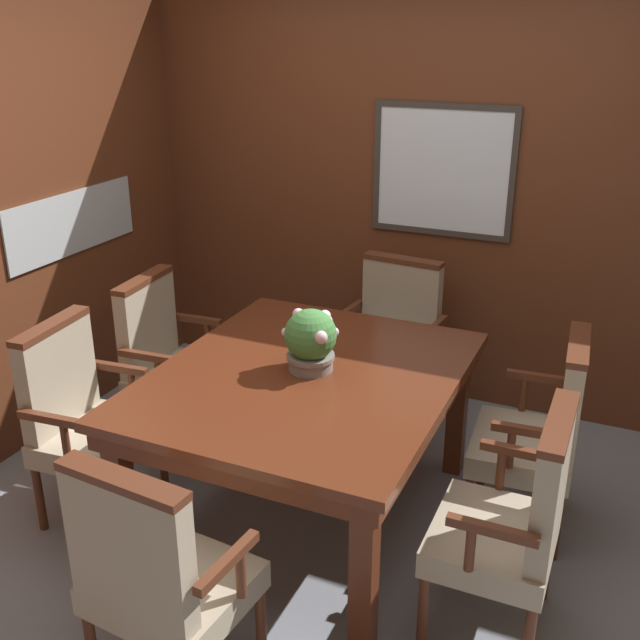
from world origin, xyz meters
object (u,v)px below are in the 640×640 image
at_px(chair_head_far, 393,335).
at_px(chair_left_far, 167,356).
at_px(dining_table, 307,391).
at_px(potted_plant, 311,340).
at_px(chair_head_near, 157,573).
at_px(chair_right_far, 541,428).
at_px(chair_left_near, 82,414).
at_px(chair_right_near, 515,518).

xyz_separation_m(chair_head_far, chair_left_far, (-1.05, -0.79, 0.00)).
bearing_deg(dining_table, potted_plant, 85.14).
bearing_deg(chair_head_near, chair_right_far, -119.44).
xyz_separation_m(chair_head_far, chair_left_near, (-1.04, -1.49, 0.00)).
bearing_deg(chair_left_far, chair_right_far, -93.07).
distance_m(chair_head_near, chair_right_near, 1.31).
height_order(chair_right_far, potted_plant, potted_plant).
bearing_deg(chair_right_near, chair_left_far, -108.82).
height_order(chair_right_far, chair_right_near, same).
xyz_separation_m(chair_head_far, potted_plant, (-0.03, -1.09, 0.40)).
xyz_separation_m(chair_right_far, chair_right_near, (0.02, -0.72, 0.00)).
bearing_deg(potted_plant, chair_head_far, 88.30).
bearing_deg(chair_left_far, chair_right_near, -112.73).
relative_size(chair_head_far, potted_plant, 3.36).
xyz_separation_m(chair_head_far, chair_right_near, (0.98, -1.46, 0.00)).
relative_size(chair_left_near, chair_head_near, 1.00).
xyz_separation_m(chair_head_near, potted_plant, (0.03, 1.17, 0.40)).
bearing_deg(chair_left_near, chair_head_far, -39.95).
xyz_separation_m(chair_left_far, potted_plant, (1.01, -0.30, 0.40)).
bearing_deg(chair_head_far, potted_plant, -86.50).
bearing_deg(dining_table, chair_head_far, 88.18).
relative_size(chair_head_far, chair_left_near, 1.00).
height_order(chair_left_near, potted_plant, potted_plant).
bearing_deg(potted_plant, chair_left_far, 163.49).
relative_size(chair_head_far, chair_right_far, 1.00).
height_order(chair_head_far, chair_left_far, same).
height_order(dining_table, chair_right_near, chair_right_near).
bearing_deg(chair_left_far, potted_plant, -110.77).
bearing_deg(chair_right_far, dining_table, -73.24).
bearing_deg(chair_right_far, potted_plant, -75.27).
height_order(chair_left_far, potted_plant, potted_plant).
distance_m(chair_left_near, chair_left_far, 0.71).
distance_m(chair_head_far, chair_left_far, 1.31).
height_order(chair_head_far, chair_left_near, same).
relative_size(chair_right_far, chair_head_near, 1.00).
height_order(chair_left_near, chair_left_far, same).
bearing_deg(chair_left_near, potted_plant, -73.23).
relative_size(chair_left_near, potted_plant, 3.36).
relative_size(chair_right_far, chair_right_near, 1.00).
xyz_separation_m(chair_left_near, chair_right_far, (2.00, 0.75, 0.00)).
distance_m(chair_left_far, chair_right_near, 2.14).
height_order(chair_left_near, chair_right_far, same).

